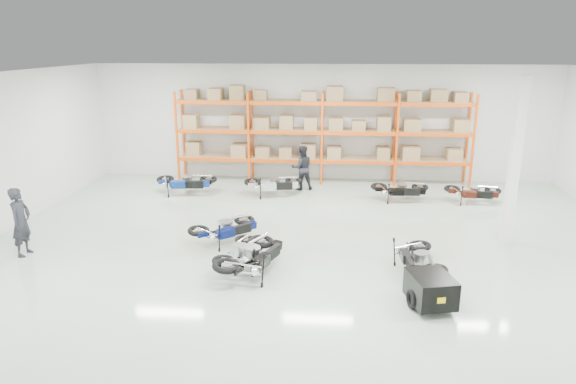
# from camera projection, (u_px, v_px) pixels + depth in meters

# --- Properties ---
(room) EXTENTS (18.00, 18.00, 18.00)m
(room) POSITION_uv_depth(u_px,v_px,m) (318.00, 163.00, 13.49)
(room) COLOR #A5B8A6
(room) RESTS_ON ground
(pallet_rack) EXTENTS (11.28, 0.98, 3.62)m
(pallet_rack) POSITION_uv_depth(u_px,v_px,m) (322.00, 125.00, 19.66)
(pallet_rack) COLOR #E74C0C
(pallet_rack) RESTS_ON ground
(structural_column) EXTENTS (0.25, 0.25, 4.50)m
(structural_column) POSITION_uv_depth(u_px,v_px,m) (515.00, 162.00, 13.55)
(structural_column) COLOR white
(structural_column) RESTS_ON ground
(moto_blue_centre) EXTENTS (1.87, 1.80, 1.13)m
(moto_blue_centre) POSITION_uv_depth(u_px,v_px,m) (226.00, 224.00, 13.96)
(moto_blue_centre) COLOR #07114C
(moto_blue_centre) RESTS_ON ground
(moto_silver_left) EXTENTS (1.15, 1.77, 1.06)m
(moto_silver_left) POSITION_uv_depth(u_px,v_px,m) (243.00, 248.00, 12.44)
(moto_silver_left) COLOR #BBBDC3
(moto_silver_left) RESTS_ON ground
(moto_black_far_left) EXTENTS (1.59, 2.16, 1.26)m
(moto_black_far_left) POSITION_uv_depth(u_px,v_px,m) (254.00, 251.00, 12.02)
(moto_black_far_left) COLOR black
(moto_black_far_left) RESTS_ON ground
(moto_touring_right) EXTENTS (0.97, 1.75, 1.09)m
(moto_touring_right) POSITION_uv_depth(u_px,v_px,m) (418.00, 254.00, 12.04)
(moto_touring_right) COLOR black
(moto_touring_right) RESTS_ON ground
(trailer) EXTENTS (1.01, 1.75, 0.71)m
(trailer) POSITION_uv_depth(u_px,v_px,m) (430.00, 289.00, 10.54)
(trailer) COLOR black
(trailer) RESTS_ON ground
(moto_back_a) EXTENTS (1.95, 1.07, 1.22)m
(moto_back_a) POSITION_uv_depth(u_px,v_px,m) (185.00, 178.00, 18.48)
(moto_back_a) COLOR navy
(moto_back_a) RESTS_ON ground
(moto_back_b) EXTENTS (1.93, 1.22, 1.16)m
(moto_back_b) POSITION_uv_depth(u_px,v_px,m) (274.00, 180.00, 18.32)
(moto_back_b) COLOR #B0B4BA
(moto_back_b) RESTS_ON ground
(moto_back_c) EXTENTS (1.74, 0.91, 1.11)m
(moto_back_c) POSITION_uv_depth(u_px,v_px,m) (401.00, 186.00, 17.70)
(moto_back_c) COLOR black
(moto_back_c) RESTS_ON ground
(moto_back_d) EXTENTS (1.68, 0.92, 1.05)m
(moto_back_d) POSITION_uv_depth(u_px,v_px,m) (474.00, 189.00, 17.45)
(moto_back_d) COLOR #39110B
(moto_back_d) RESTS_ON ground
(person_left) EXTENTS (0.44, 0.66, 1.79)m
(person_left) POSITION_uv_depth(u_px,v_px,m) (21.00, 222.00, 13.05)
(person_left) COLOR black
(person_left) RESTS_ON ground
(person_back) EXTENTS (0.95, 0.82, 1.66)m
(person_back) POSITION_uv_depth(u_px,v_px,m) (302.00, 168.00, 18.97)
(person_back) COLOR black
(person_back) RESTS_ON ground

